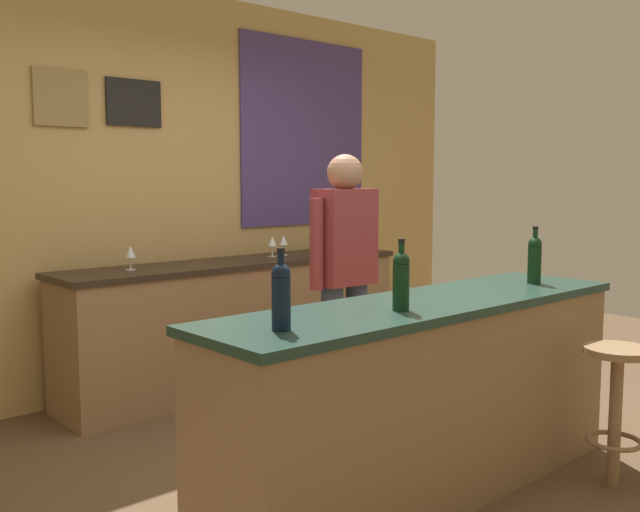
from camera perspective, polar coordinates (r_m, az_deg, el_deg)
name	(u,v)px	position (r m, az deg, el deg)	size (l,w,h in m)	color
ground_plane	(363,467)	(3.83, 3.45, -16.51)	(10.00, 10.00, 0.00)	brown
back_wall	(165,187)	(5.18, -12.35, 5.43)	(6.00, 0.09, 2.80)	tan
bar_counter	(424,397)	(3.42, 8.37, -11.15)	(2.35, 0.60, 0.92)	olive
side_counter	(239,323)	(5.16, -6.54, -5.32)	(2.65, 0.56, 0.90)	olive
bartender	(345,271)	(4.18, 1.99, -1.23)	(0.52, 0.21, 1.62)	#384766
bar_stool	(616,392)	(3.74, 22.66, -10.06)	(0.32, 0.32, 0.68)	olive
wine_bottle_a	(281,294)	(2.62, -3.14, -3.05)	(0.07, 0.07, 0.31)	black
wine_bottle_b	(401,279)	(3.03, 6.52, -1.82)	(0.07, 0.07, 0.31)	black
wine_bottle_c	(535,258)	(3.96, 16.82, -0.16)	(0.07, 0.07, 0.31)	black
wine_glass_a	(130,253)	(4.67, -14.97, 0.25)	(0.07, 0.07, 0.16)	silver
wine_glass_b	(272,242)	(5.31, -3.86, 1.13)	(0.07, 0.07, 0.16)	silver
wine_glass_c	(283,241)	(5.39, -2.94, 1.21)	(0.07, 0.07, 0.16)	silver
wine_glass_d	(323,239)	(5.54, 0.26, 1.36)	(0.07, 0.07, 0.16)	silver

